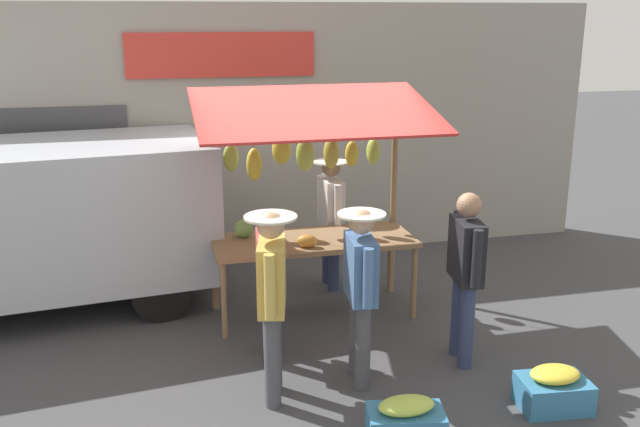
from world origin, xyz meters
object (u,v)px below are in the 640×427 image
Objects in this scene: shopper_with_ponytail at (269,275)px; produce_crate_side at (554,390)px; shopper_with_shopping_bag at (466,265)px; market_stall at (309,177)px; shopper_in_grey_tee at (361,282)px; shopper_in_striped_shirt at (272,290)px; vendor_with_sunhat at (331,212)px; produce_crate_near at (406,422)px.

shopper_with_ponytail is 2.73m from produce_crate_side.
market_stall is at bearing 46.06° from shopper_with_shopping_bag.
market_stall reaches higher than shopper_in_grey_tee.
shopper_in_striped_shirt is at bearing 67.33° from market_stall.
market_stall is 1.01m from vendor_with_sunhat.
shopper_with_shopping_bag reaches higher than produce_crate_near.
vendor_with_sunhat reaches higher than produce_crate_near.
shopper_in_striped_shirt reaches higher than shopper_in_grey_tee.
market_stall is 1.53× the size of shopper_in_grey_tee.
vendor_with_sunhat reaches higher than shopper_with_ponytail.
market_stall is 3.25m from produce_crate_side.
produce_crate_near is at bearing 7.25° from produce_crate_side.
shopper_with_shopping_bag reaches higher than produce_crate_side.
shopper_with_ponytail is at bearing 82.68° from shopper_with_shopping_bag.
shopper_in_grey_tee is (-0.08, 1.65, -0.59)m from market_stall.
shopper_with_ponytail is at bearing 52.56° from shopper_in_grey_tee.
shopper_with_shopping_bag is (-0.73, 2.19, 0.03)m from vendor_with_sunhat.
vendor_with_sunhat is 1.07× the size of shopper_with_ponytail.
shopper_with_ponytail is (0.63, 1.00, -0.70)m from market_stall.
produce_crate_side is at bearing 18.77° from vendor_with_sunhat.
vendor_with_sunhat is at bearing -3.21° from shopper_in_grey_tee.
produce_crate_near is at bearing -5.47° from vendor_with_sunhat.
shopper_with_ponytail reaches higher than produce_crate_side.
vendor_with_sunhat is at bearing -70.48° from produce_crate_side.
vendor_with_sunhat is 0.96× the size of shopper_with_shopping_bag.
shopper_in_striped_shirt reaches higher than shopper_with_ponytail.
produce_crate_near is 1.42m from produce_crate_side.
shopper_in_striped_shirt is at bearing -46.16° from produce_crate_near.
shopper_with_shopping_bag is at bearing 17.74° from vendor_with_sunhat.
produce_crate_near is at bearing -123.26° from shopper_in_striped_shirt.
market_stall is 1.98m from shopper_with_shopping_bag.
market_stall is at bearing -86.80° from produce_crate_near.
market_stall is 1.37m from shopper_with_ponytail.
produce_crate_side is (-1.47, 0.84, -0.80)m from shopper_in_grey_tee.
shopper_with_ponytail is at bearing 57.68° from market_stall.
produce_crate_side is (-1.40, -0.18, -0.00)m from produce_crate_near.
shopper_with_shopping_bag is at bearing -76.73° from shopper_in_grey_tee.
produce_crate_near reaches higher than produce_crate_side.
shopper_with_ponytail is 1.86m from shopper_with_shopping_bag.
shopper_in_striped_shirt is at bearing -26.16° from vendor_with_sunhat.
produce_crate_near is (-0.15, 2.67, -1.38)m from market_stall.
market_stall is 1.76m from shopper_in_grey_tee.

